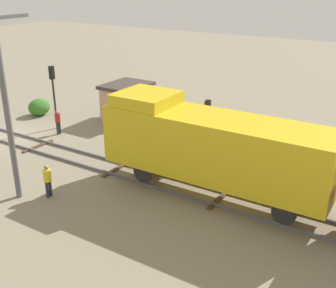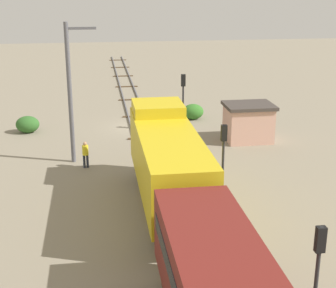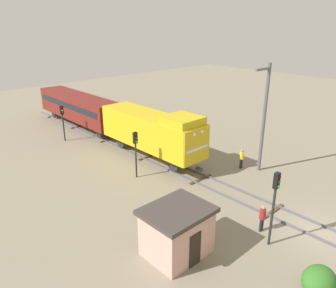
# 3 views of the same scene
# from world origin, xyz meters

# --- Properties ---
(ground_plane) EXTENTS (115.01, 115.01, 0.00)m
(ground_plane) POSITION_xyz_m (0.00, 0.00, 0.00)
(ground_plane) COLOR gray
(railway_track) EXTENTS (2.40, 76.67, 0.16)m
(railway_track) POSITION_xyz_m (0.00, -0.00, 0.07)
(railway_track) COLOR #595960
(railway_track) RESTS_ON ground
(locomotive) EXTENTS (2.90, 11.60, 4.60)m
(locomotive) POSITION_xyz_m (0.00, 15.40, 2.77)
(locomotive) COLOR gold
(locomotive) RESTS_ON railway_track
(traffic_signal_near) EXTENTS (0.32, 0.34, 4.46)m
(traffic_signal_near) POSITION_xyz_m (-3.20, 1.61, 3.09)
(traffic_signal_near) COLOR #262628
(traffic_signal_near) RESTS_ON ground
(traffic_signal_mid) EXTENTS (0.32, 0.34, 3.81)m
(traffic_signal_mid) POSITION_xyz_m (-3.40, 13.44, 2.66)
(traffic_signal_mid) COLOR #262628
(traffic_signal_mid) RESTS_ON ground
(traffic_signal_far) EXTENTS (0.32, 0.34, 3.76)m
(traffic_signal_far) POSITION_xyz_m (-3.60, 25.42, 2.63)
(traffic_signal_far) COLOR #262628
(traffic_signal_far) RESTS_ON ground
(worker_near_track) EXTENTS (0.38, 0.38, 1.70)m
(worker_near_track) POSITION_xyz_m (-2.40, 2.62, 1.00)
(worker_near_track) COLOR #262B38
(worker_near_track) RESTS_ON ground
(worker_by_signal) EXTENTS (0.38, 0.38, 1.70)m
(worker_by_signal) POSITION_xyz_m (4.20, 8.72, 1.00)
(worker_by_signal) COLOR #262B38
(worker_by_signal) RESTS_ON ground
(catenary_mast) EXTENTS (1.94, 0.28, 8.89)m
(catenary_mast) POSITION_xyz_m (4.94, 7.47, 4.70)
(catenary_mast) COLOR #595960
(catenary_mast) RESTS_ON ground
(relay_hut) EXTENTS (3.50, 2.90, 2.74)m
(relay_hut) POSITION_xyz_m (-7.50, 4.65, 1.39)
(relay_hut) COLOR #D19E8C
(relay_hut) RESTS_ON ground
(bush_near) EXTENTS (1.78, 1.46, 1.29)m
(bush_near) POSITION_xyz_m (8.69, 0.29, 0.65)
(bush_near) COLOR #2F6026
(bush_near) RESTS_ON ground
(bush_mid) EXTENTS (1.78, 1.46, 1.30)m
(bush_mid) POSITION_xyz_m (-4.65, -1.77, 0.65)
(bush_mid) COLOR #347026
(bush_mid) RESTS_ON ground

